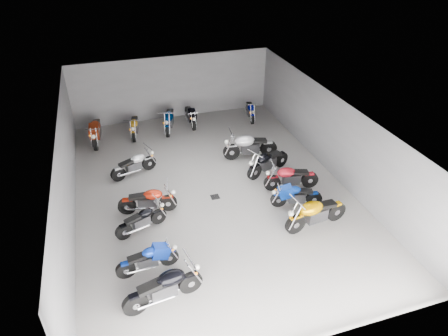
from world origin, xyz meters
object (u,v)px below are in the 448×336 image
at_px(motorcycle_left_d, 148,200).
at_px(motorcycle_left_f, 134,165).
at_px(motorcycle_back_b, 134,126).
at_px(motorcycle_back_c, 169,120).
at_px(motorcycle_right_f, 250,146).
at_px(motorcycle_right_d, 291,177).
at_px(motorcycle_right_e, 268,162).
at_px(motorcycle_right_b, 316,213).
at_px(motorcycle_left_b, 148,259).
at_px(motorcycle_back_f, 250,110).
at_px(motorcycle_left_a, 164,287).
at_px(motorcycle_left_c, 142,220).
at_px(motorcycle_right_c, 296,196).
at_px(motorcycle_back_a, 96,131).
at_px(motorcycle_back_d, 190,116).
at_px(drain_grate, 215,197).

bearing_deg(motorcycle_left_d, motorcycle_left_f, -166.03).
relative_size(motorcycle_back_b, motorcycle_back_c, 0.90).
bearing_deg(motorcycle_right_f, motorcycle_right_d, -159.38).
bearing_deg(motorcycle_right_e, motorcycle_right_b, 161.48).
height_order(motorcycle_left_b, motorcycle_back_f, motorcycle_back_f).
relative_size(motorcycle_left_a, motorcycle_left_c, 1.27).
distance_m(motorcycle_left_a, motorcycle_right_c, 5.98).
bearing_deg(motorcycle_back_b, motorcycle_left_d, 97.95).
xyz_separation_m(motorcycle_right_c, motorcycle_back_a, (-6.63, 7.19, 0.11)).
bearing_deg(motorcycle_back_c, motorcycle_left_b, 92.36).
distance_m(motorcycle_left_c, motorcycle_back_c, 7.49).
xyz_separation_m(motorcycle_left_a, motorcycle_back_f, (6.34, 10.29, -0.08)).
height_order(motorcycle_left_b, motorcycle_left_f, motorcycle_left_f).
distance_m(motorcycle_right_b, motorcycle_right_e, 3.59).
relative_size(motorcycle_left_c, motorcycle_right_b, 0.75).
xyz_separation_m(motorcycle_left_a, motorcycle_left_d, (0.16, 4.07, -0.05)).
distance_m(motorcycle_left_a, motorcycle_back_b, 10.19).
xyz_separation_m(motorcycle_left_d, motorcycle_back_c, (1.94, 6.19, 0.05)).
relative_size(motorcycle_left_f, motorcycle_right_e, 0.91).
bearing_deg(motorcycle_left_d, motorcycle_right_d, 97.87).
xyz_separation_m(motorcycle_left_d, motorcycle_back_d, (3.06, 6.46, -0.01)).
height_order(motorcycle_left_f, motorcycle_back_a, motorcycle_back_a).
xyz_separation_m(motorcycle_left_b, motorcycle_back_d, (3.47, 9.26, 0.04)).
relative_size(motorcycle_left_b, motorcycle_left_f, 0.99).
distance_m(motorcycle_left_b, motorcycle_left_f, 5.40).
bearing_deg(motorcycle_back_d, motorcycle_back_b, 7.84).
xyz_separation_m(motorcycle_left_f, motorcycle_right_d, (5.58, -2.79, 0.04)).
relative_size(motorcycle_back_d, motorcycle_back_f, 1.05).
height_order(motorcycle_left_f, motorcycle_back_d, motorcycle_back_d).
distance_m(motorcycle_left_b, motorcycle_right_d, 6.37).
distance_m(drain_grate, motorcycle_back_b, 6.41).
bearing_deg(motorcycle_back_b, motorcycle_back_d, -162.75).
bearing_deg(motorcycle_right_d, motorcycle_right_f, 23.56).
distance_m(motorcycle_right_e, motorcycle_back_d, 5.70).
bearing_deg(motorcycle_right_c, motorcycle_right_f, 19.95).
relative_size(motorcycle_right_b, motorcycle_right_e, 1.13).
relative_size(motorcycle_left_b, motorcycle_right_d, 0.88).
relative_size(motorcycle_left_d, motorcycle_back_c, 0.93).
bearing_deg(drain_grate, motorcycle_back_a, 124.55).
bearing_deg(motorcycle_right_c, motorcycle_left_d, 90.40).
relative_size(drain_grate, motorcycle_back_d, 0.16).
height_order(motorcycle_back_b, motorcycle_back_c, motorcycle_back_c).
height_order(motorcycle_left_c, motorcycle_right_f, motorcycle_right_f).
bearing_deg(motorcycle_left_f, motorcycle_left_b, -22.24).
bearing_deg(motorcycle_left_c, motorcycle_right_e, 91.00).
relative_size(motorcycle_right_e, motorcycle_back_b, 1.04).
height_order(motorcycle_left_d, motorcycle_back_a, motorcycle_back_a).
distance_m(motorcycle_left_a, motorcycle_back_d, 11.01).
bearing_deg(motorcycle_back_a, motorcycle_right_d, 145.00).
relative_size(motorcycle_right_d, motorcycle_right_e, 1.02).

